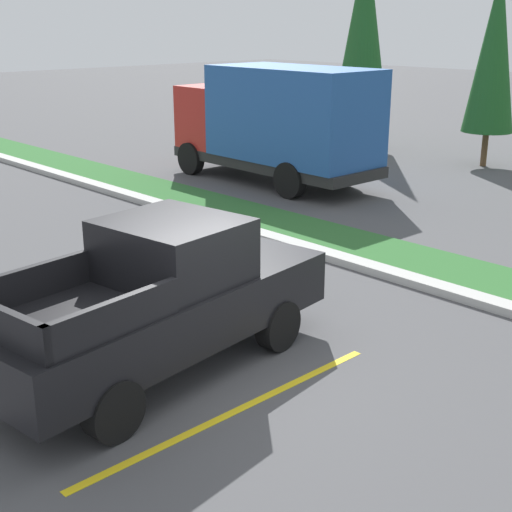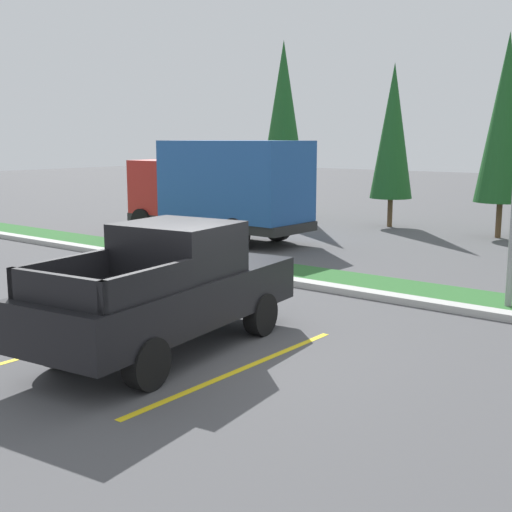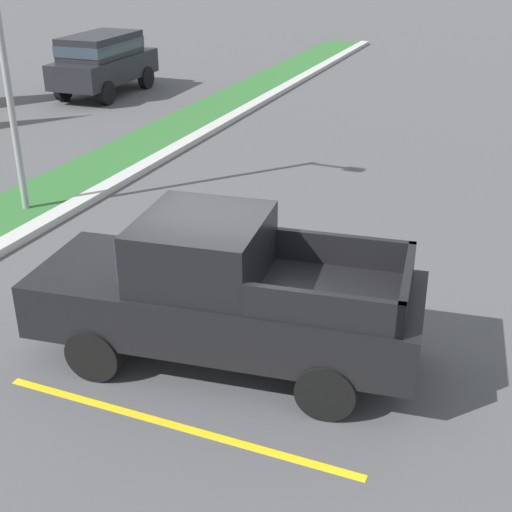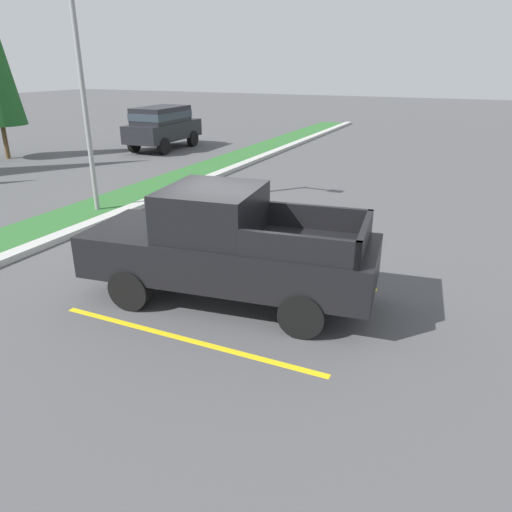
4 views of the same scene
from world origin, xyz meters
name	(u,v)px [view 4 (image 4 of 4)]	position (x,y,z in m)	size (l,w,h in m)	color
ground_plane	(230,281)	(0.00, 0.00, 0.00)	(120.00, 120.00, 0.00)	#4C4C4F
parking_line_near	(185,339)	(-2.30, -0.40, 0.00)	(0.12, 4.80, 0.01)	yellow
parking_line_far	(264,270)	(0.80, -0.40, 0.00)	(0.12, 4.80, 0.01)	yellow
curb_strip	(47,242)	(0.00, 5.00, 0.07)	(56.00, 0.40, 0.15)	#B2B2AD
grass_median	(15,237)	(0.00, 6.10, 0.03)	(56.00, 1.80, 0.06)	#2D662D
pickup_truck_main	(226,247)	(-0.75, -0.35, 1.04)	(2.54, 5.42, 2.10)	black
suv_distant	(163,124)	(12.93, 10.62, 1.24)	(4.67, 2.10, 2.10)	black
street_light	(86,76)	(2.76, 5.74, 3.77)	(0.24, 1.49, 6.46)	gray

